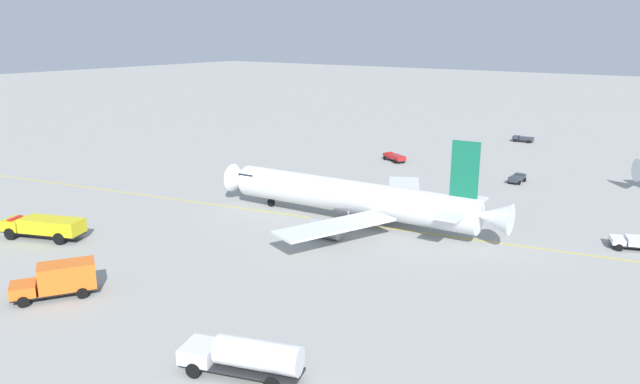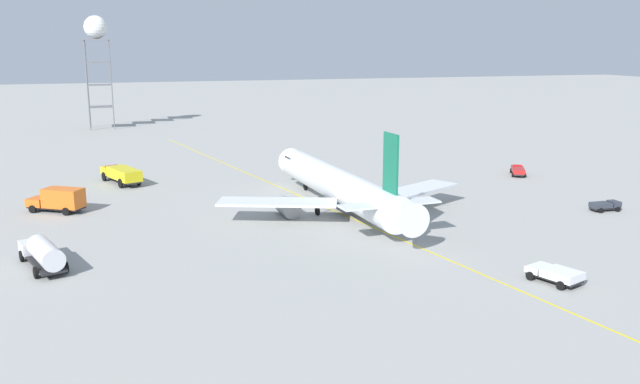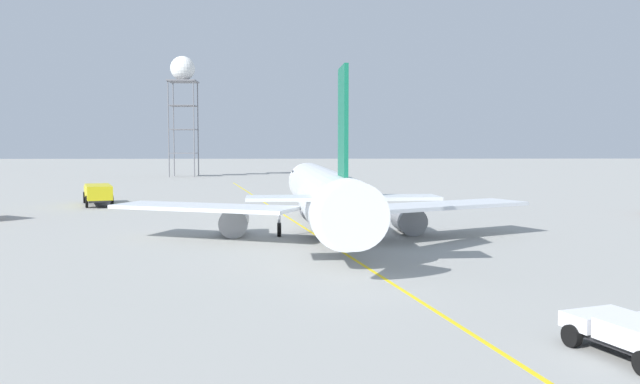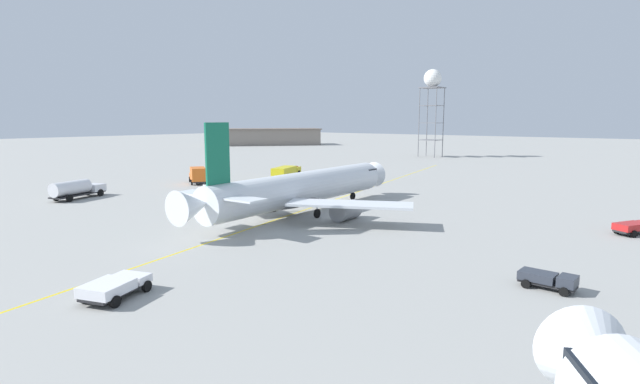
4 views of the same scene
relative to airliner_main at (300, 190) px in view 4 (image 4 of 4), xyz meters
The scene contains 11 objects.
ground_plane 5.80m from the airliner_main, ahead, with size 600.00×600.00×0.00m, color #9E9E99.
airliner_main is the anchor object (origin of this frame).
catering_truck_truck 35.65m from the airliner_main, 73.72° to the left, with size 6.03×7.48×3.10m.
fire_tender_truck 36.92m from the airliner_main, 45.35° to the left, with size 10.20×6.11×2.50m.
fuel_tanker_truck 36.51m from the airliner_main, 110.32° to the left, with size 9.10×5.05×2.87m.
pushback_tug_truck 32.23m from the airliner_main, 162.23° to the right, with size 5.22×3.97×1.30m.
ops_pickup_truck 37.85m from the airliner_main, 69.23° to the right, with size 5.44×4.10×1.41m.
baggage_truck_truck_extra 34.09m from the airliner_main, 107.75° to the right, with size 2.02×3.84×1.22m.
radar_tower 104.19m from the airliner_main, 16.67° to the left, with size 6.51×6.51×27.62m.
terminal_shed 170.25m from the airliner_main, 46.47° to the left, with size 51.45×47.31×7.72m.
taxiway_centreline 3.76m from the airliner_main, behind, with size 149.64×30.19×0.01m.
Camera 4 is at (-51.53, -40.66, 12.05)m, focal length 27.23 mm.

